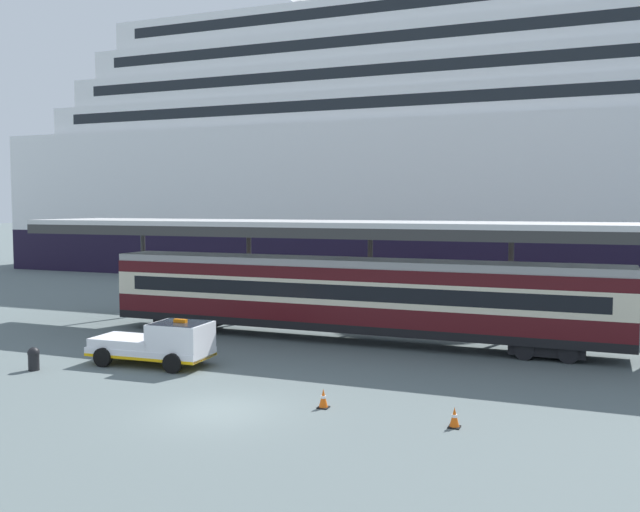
{
  "coord_description": "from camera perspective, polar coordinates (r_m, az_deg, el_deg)",
  "views": [
    {
      "loc": [
        11.35,
        -19.28,
        6.72
      ],
      "look_at": [
        0.06,
        8.82,
        4.5
      ],
      "focal_mm": 38.68,
      "sensor_mm": 36.0,
      "label": 1
    }
  ],
  "objects": [
    {
      "name": "traffic_cone_near",
      "position": [
        23.35,
        0.28,
        -11.71
      ],
      "size": [
        0.36,
        0.36,
        0.65
      ],
      "color": "black",
      "rests_on": "ground"
    },
    {
      "name": "service_truck",
      "position": [
        29.89,
        -13.01,
        -6.97
      ],
      "size": [
        5.29,
        2.45,
        2.02
      ],
      "color": "white",
      "rests_on": "ground"
    },
    {
      "name": "ground_plane",
      "position": [
        23.36,
        -8.43,
        -12.57
      ],
      "size": [
        400.0,
        400.0,
        0.0
      ],
      "primitive_type": "plane",
      "color": "slate"
    },
    {
      "name": "quay_bollard",
      "position": [
        30.72,
        -22.61,
        -7.78
      ],
      "size": [
        0.48,
        0.48,
        0.96
      ],
      "color": "black",
      "rests_on": "ground"
    },
    {
      "name": "train_carriage",
      "position": [
        34.05,
        2.59,
        -3.24
      ],
      "size": [
        25.79,
        2.81,
        4.11
      ],
      "color": "black",
      "rests_on": "ground"
    },
    {
      "name": "platform_canopy",
      "position": [
        34.18,
        2.85,
        2.44
      ],
      "size": [
        36.4,
        5.92,
        5.94
      ],
      "color": "silver",
      "rests_on": "ground"
    },
    {
      "name": "traffic_cone_mid",
      "position": [
        21.8,
        11.06,
        -12.99
      ],
      "size": [
        0.36,
        0.36,
        0.63
      ],
      "color": "black",
      "rests_on": "ground"
    }
  ]
}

